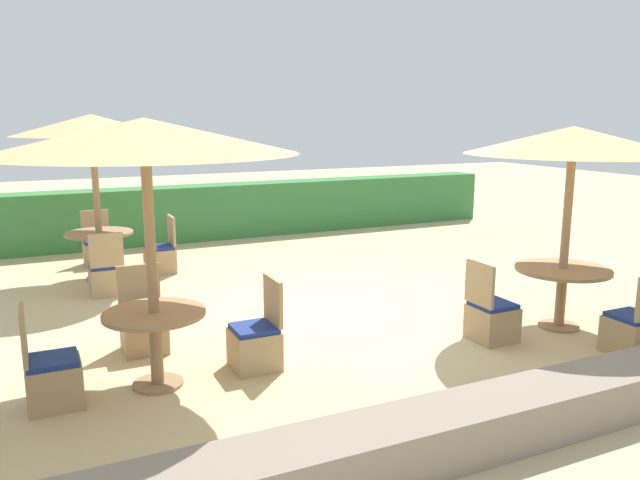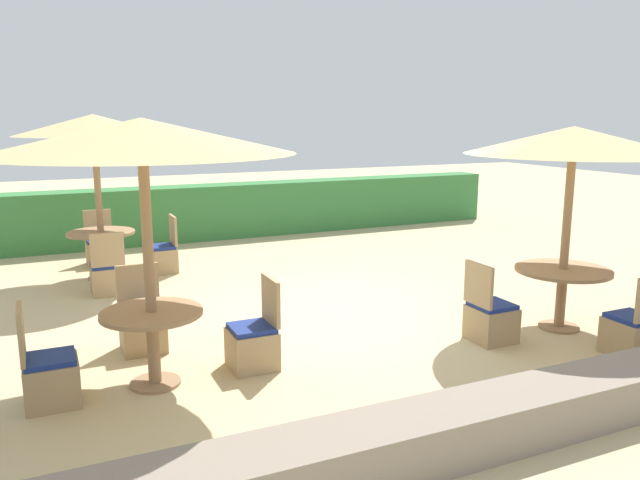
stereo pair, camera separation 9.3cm
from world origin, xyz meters
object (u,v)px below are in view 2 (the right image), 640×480
object	(u,v)px
patio_chair_front_left_west	(49,377)
patio_chair_front_right_south	(633,332)
patio_chair_front_left_east	(254,343)
patio_chair_back_left_east	(163,256)
parasol_back_left	(93,126)
parasol_front_right	(573,141)
round_table_front_left	(152,329)
patio_chair_front_right_west	(490,319)
round_table_back_left	(102,242)
patio_chair_front_left_north	(143,327)
round_table_front_right	(562,281)
patio_chair_back_left_north	(100,249)
parasol_front_left	(142,137)
patio_chair_back_left_south	(108,276)

from	to	relation	value
patio_chair_front_left_west	patio_chair_front_right_south	bearing A→B (deg)	76.80
patio_chair_front_left_east	patio_chair_back_left_east	distance (m)	4.39
parasol_back_left	parasol_front_right	world-z (taller)	parasol_back_left
round_table_front_left	parasol_front_right	xyz separation A→B (m)	(4.76, -0.39, 1.69)
parasol_back_left	patio_chair_front_right_west	bearing A→B (deg)	-51.77
round_table_front_left	patio_chair_front_left_east	xyz separation A→B (m)	(1.00, 0.01, -0.30)
round_table_back_left	patio_chair_front_right_west	bearing A→B (deg)	-51.77
round_table_front_left	round_table_back_left	world-z (taller)	round_table_back_left
patio_chair_front_left_north	round_table_front_right	world-z (taller)	patio_chair_front_left_north
parasol_back_left	patio_chair_back_left_east	size ratio (longest dim) A/B	2.75
parasol_back_left	patio_chair_back_left_north	bearing A→B (deg)	86.84
patio_chair_front_left_north	patio_chair_back_left_east	bearing A→B (deg)	-104.01
round_table_front_right	parasol_back_left	bearing A→B (deg)	135.29
round_table_front_left	patio_chair_front_left_north	world-z (taller)	patio_chair_front_left_north
parasol_front_left	patio_chair_front_left_east	xyz separation A→B (m)	(1.00, 0.01, -2.09)
patio_chair_front_left_west	patio_chair_back_left_south	world-z (taller)	same
parasol_front_right	patio_chair_front_left_west	bearing A→B (deg)	176.45
parasol_front_right	round_table_back_left	bearing A→B (deg)	135.29
parasol_back_left	patio_chair_front_right_west	distance (m)	6.41
parasol_back_left	patio_chair_front_right_south	size ratio (longest dim) A/B	2.75
parasol_back_left	round_table_back_left	bearing A→B (deg)	0.00
patio_chair_front_left_east	patio_chair_front_left_west	world-z (taller)	same
patio_chair_front_left_east	round_table_back_left	size ratio (longest dim) A/B	0.90
round_table_front_right	patio_chair_back_left_south	bearing A→B (deg)	141.64
round_table_back_left	round_table_front_right	distance (m)	6.76
patio_chair_front_left_north	patio_chair_front_right_south	size ratio (longest dim) A/B	1.00
patio_chair_front_left_west	patio_chair_front_right_south	size ratio (longest dim) A/B	1.00
patio_chair_front_left_north	patio_chair_back_left_east	world-z (taller)	same
round_table_front_right	patio_chair_front_left_east	bearing A→B (deg)	174.02
patio_chair_back_left_south	parasol_front_right	size ratio (longest dim) A/B	0.38
patio_chair_front_left_west	patio_chair_back_left_south	xyz separation A→B (m)	(0.86, 3.47, 0.00)
patio_chair_back_left_north	round_table_front_right	world-z (taller)	patio_chair_back_left_north
patio_chair_front_left_north	patio_chair_front_right_west	world-z (taller)	same
parasol_back_left	patio_chair_front_right_west	xyz separation A→B (m)	(3.74, -4.75, -2.12)
patio_chair_front_left_east	parasol_back_left	distance (m)	4.96
patio_chair_front_left_north	patio_chair_back_left_south	xyz separation A→B (m)	(-0.11, 2.46, 0.00)
round_table_front_left	patio_chair_front_left_east	distance (m)	1.04
parasol_back_left	patio_chair_front_right_west	world-z (taller)	parasol_back_left
patio_chair_back_left_south	patio_chair_front_right_south	distance (m)	6.84
patio_chair_front_left_north	patio_chair_front_right_west	xyz separation A→B (m)	(3.66, -1.36, 0.00)
round_table_front_right	patio_chair_front_left_north	bearing A→B (deg)	163.89
patio_chair_front_left_east	patio_chair_back_left_south	distance (m)	3.59
patio_chair_front_left_east	patio_chair_front_right_south	xyz separation A→B (m)	(3.79, -1.38, 0.00)
patio_chair_front_right_south	round_table_front_left	bearing A→B (deg)	163.98
patio_chair_back_left_south	parasol_front_right	xyz separation A→B (m)	(4.83, -3.82, 1.99)
patio_chair_front_right_south	parasol_back_left	bearing A→B (deg)	130.10
patio_chair_front_right_south	patio_chair_front_right_west	size ratio (longest dim) A/B	1.00
parasol_front_right	patio_chair_front_right_south	xyz separation A→B (m)	(0.03, -0.99, -1.99)
patio_chair_front_left_north	round_table_front_right	xyz separation A→B (m)	(4.72, -1.36, 0.33)
round_table_back_left	parasol_back_left	bearing A→B (deg)	180.00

